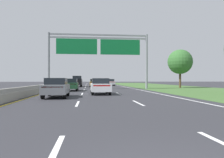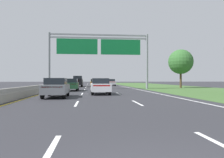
% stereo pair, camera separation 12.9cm
% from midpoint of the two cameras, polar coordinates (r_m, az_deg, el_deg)
% --- Properties ---
extents(ground_plane, '(220.00, 220.00, 0.00)m').
position_cam_midpoint_polar(ground_plane, '(37.72, -4.08, -2.35)').
color(ground_plane, '#2B2B30').
extents(lane_striping, '(11.96, 106.00, 0.01)m').
position_cam_midpoint_polar(lane_striping, '(37.27, -4.05, -2.37)').
color(lane_striping, white).
rests_on(lane_striping, ground).
extents(grass_verge_right, '(14.00, 110.00, 0.02)m').
position_cam_midpoint_polar(grass_verge_right, '(40.60, 16.02, -2.17)').
color(grass_verge_right, '#3D602D').
rests_on(grass_verge_right, ground).
extents(median_barrier_concrete, '(0.60, 110.00, 0.85)m').
position_cam_midpoint_polar(median_barrier_concrete, '(38.09, -14.05, -1.79)').
color(median_barrier_concrete, '#99968E').
rests_on(median_barrier_concrete, ground).
extents(overhead_sign_gantry, '(15.06, 0.42, 8.40)m').
position_cam_midpoint_polar(overhead_sign_gantry, '(32.88, -3.28, 7.81)').
color(overhead_sign_gantry, gray).
rests_on(overhead_sign_gantry, ground).
extents(pickup_truck_black, '(2.02, 5.41, 2.20)m').
position_cam_midpoint_polar(pickup_truck_black, '(44.07, -8.94, -0.63)').
color(pickup_truck_black, black).
rests_on(pickup_truck_black, ground).
extents(car_white_centre_lane_sedan, '(1.88, 4.42, 1.57)m').
position_cam_midpoint_polar(car_white_centre_lane_sedan, '(21.50, -2.94, -1.82)').
color(car_white_centre_lane_sedan, silver).
rests_on(car_white_centre_lane_sedan, ground).
extents(car_darkgreen_left_lane_sedan, '(1.88, 4.42, 1.57)m').
position_cam_midpoint_polar(car_darkgreen_left_lane_sedan, '(28.35, -10.56, -1.42)').
color(car_darkgreen_left_lane_sedan, '#193D23').
rests_on(car_darkgreen_left_lane_sedan, ground).
extents(car_grey_left_lane_sedan, '(1.87, 4.42, 1.57)m').
position_cam_midpoint_polar(car_grey_left_lane_sedan, '(18.23, -14.23, -2.12)').
color(car_grey_left_lane_sedan, slate).
rests_on(car_grey_left_lane_sedan, ground).
extents(car_gold_centre_lane_sedan, '(1.86, 4.42, 1.57)m').
position_cam_midpoint_polar(car_gold_centre_lane_sedan, '(43.08, -4.44, -0.98)').
color(car_gold_centre_lane_sedan, '#A38438').
rests_on(car_gold_centre_lane_sedan, ground).
extents(car_silver_right_lane_sedan, '(1.84, 4.41, 1.57)m').
position_cam_midpoint_polar(car_silver_right_lane_sedan, '(51.01, -0.14, -0.85)').
color(car_silver_right_lane_sedan, '#B2B5BA').
rests_on(car_silver_right_lane_sedan, ground).
extents(roadside_tree_mid, '(4.27, 4.27, 6.69)m').
position_cam_midpoint_polar(roadside_tree_mid, '(39.67, 17.68, 4.33)').
color(roadside_tree_mid, '#4C3823').
rests_on(roadside_tree_mid, ground).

